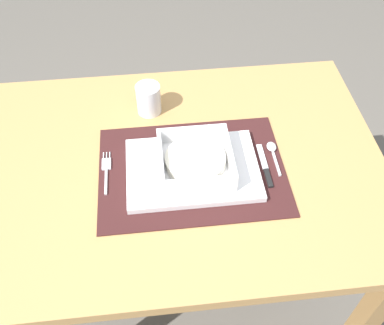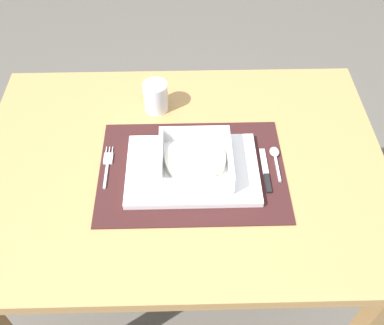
{
  "view_description": "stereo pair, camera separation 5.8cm",
  "coord_description": "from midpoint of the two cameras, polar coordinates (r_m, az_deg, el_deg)",
  "views": [
    {
      "loc": [
        -0.05,
        -0.7,
        1.54
      ],
      "look_at": [
        0.02,
        -0.03,
        0.76
      ],
      "focal_mm": 41.12,
      "sensor_mm": 36.0,
      "label": 1
    },
    {
      "loc": [
        0.01,
        -0.71,
        1.54
      ],
      "look_at": [
        0.02,
        -0.03,
        0.76
      ],
      "focal_mm": 41.12,
      "sensor_mm": 36.0,
      "label": 2
    }
  ],
  "objects": [
    {
      "name": "ground_plane",
      "position": [
        1.7,
        0.15,
        -16.37
      ],
      "size": [
        6.0,
        6.0,
        0.0
      ],
      "primitive_type": "plane",
      "color": "#59544C"
    },
    {
      "name": "dining_table",
      "position": [
        1.16,
        0.21,
        -3.37
      ],
      "size": [
        1.0,
        0.72,
        0.73
      ],
      "color": "#B2844C",
      "rests_on": "ground"
    },
    {
      "name": "placemat",
      "position": [
        1.06,
        1.58,
        -1.06
      ],
      "size": [
        0.45,
        0.32,
        0.0
      ],
      "primitive_type": "cube",
      "color": "#381919",
      "rests_on": "dining_table"
    },
    {
      "name": "serving_plate",
      "position": [
        1.05,
        1.64,
        -0.95
      ],
      "size": [
        0.31,
        0.22,
        0.02
      ],
      "primitive_type": "cube",
      "color": "white",
      "rests_on": "placemat"
    },
    {
      "name": "porridge_bowl",
      "position": [
        1.03,
        2.04,
        0.1
      ],
      "size": [
        0.17,
        0.17,
        0.05
      ],
      "color": "white",
      "rests_on": "serving_plate"
    },
    {
      "name": "fork",
      "position": [
        1.08,
        -9.38,
        -0.18
      ],
      "size": [
        0.02,
        0.13,
        0.0
      ],
      "rotation": [
        0.0,
        0.0,
        -0.01
      ],
      "color": "silver",
      "rests_on": "placemat"
    },
    {
      "name": "spoon",
      "position": [
        1.1,
        12.22,
        0.89
      ],
      "size": [
        0.02,
        0.11,
        0.01
      ],
      "rotation": [
        0.0,
        0.0,
        -0.0
      ],
      "color": "silver",
      "rests_on": "placemat"
    },
    {
      "name": "butter_knife",
      "position": [
        1.06,
        11.12,
        -1.37
      ],
      "size": [
        0.01,
        0.14,
        0.01
      ],
      "rotation": [
        0.0,
        0.0,
        0.01
      ],
      "color": "black",
      "rests_on": "placemat"
    },
    {
      "name": "drinking_glass",
      "position": [
        1.19,
        -3.29,
        8.32
      ],
      "size": [
        0.06,
        0.06,
        0.08
      ],
      "color": "white",
      "rests_on": "dining_table"
    }
  ]
}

